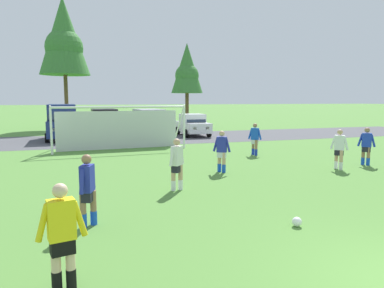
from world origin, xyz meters
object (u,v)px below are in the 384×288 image
at_px(referee, 62,238).
at_px(player_defender_far, 88,190).
at_px(parked_car_slot_center_left, 149,124).
at_px(player_trailing_back, 255,139).
at_px(soccer_ball, 297,222).
at_px(soccer_goal, 120,127).
at_px(parked_car_slot_left, 104,123).
at_px(parked_car_slot_center, 193,125).
at_px(parked_car_slot_far_left, 62,121).
at_px(player_midfield_center, 339,149).
at_px(player_winger_right, 366,146).
at_px(player_winger_left, 222,151).
at_px(player_striker_near, 177,164).

xyz_separation_m(referee, player_defender_far, (0.45, 2.75, 0.00)).
bearing_deg(parked_car_slot_center_left, player_trailing_back, -69.04).
distance_m(soccer_ball, referee, 5.11).
height_order(soccer_ball, soccer_goal, soccer_goal).
height_order(referee, player_defender_far, same).
distance_m(soccer_ball, parked_car_slot_left, 20.88).
xyz_separation_m(player_defender_far, parked_car_slot_center, (8.63, 18.84, 0.05)).
bearing_deg(parked_car_slot_left, parked_car_slot_center, -3.15).
bearing_deg(parked_car_slot_far_left, player_midfield_center, -53.72).
xyz_separation_m(player_winger_right, parked_car_slot_center, (-3.17, 14.63, 0.05)).
distance_m(player_winger_left, player_winger_right, 6.61).
xyz_separation_m(soccer_ball, parked_car_slot_far_left, (-5.58, 20.42, 1.23)).
distance_m(soccer_goal, parked_car_slot_left, 6.60).
xyz_separation_m(player_winger_left, parked_car_slot_center, (3.42, 14.13, 0.05)).
bearing_deg(player_striker_near, player_defender_far, -137.78).
distance_m(soccer_goal, parked_car_slot_center, 8.97).
bearing_deg(referee, soccer_ball, 14.56).
bearing_deg(parked_car_slot_far_left, player_striker_near, -76.65).
bearing_deg(player_midfield_center, soccer_goal, 131.47).
distance_m(player_defender_far, parked_car_slot_center_left, 18.37).
height_order(soccer_goal, player_striker_near, soccer_goal).
height_order(soccer_ball, player_trailing_back, player_trailing_back).
bearing_deg(soccer_ball, player_trailing_back, 67.27).
xyz_separation_m(player_defender_far, player_winger_right, (11.80, 4.20, 0.00)).
bearing_deg(parked_car_slot_far_left, parked_car_slot_center_left, -11.61).
relative_size(soccer_ball, player_winger_right, 0.13).
relative_size(parked_car_slot_far_left, parked_car_slot_left, 1.05).
bearing_deg(soccer_ball, parked_car_slot_center_left, 88.63).
bearing_deg(parked_car_slot_center, parked_car_slot_left, 176.85).
bearing_deg(player_trailing_back, parked_car_slot_center, 89.46).
height_order(player_striker_near, player_defender_far, same).
xyz_separation_m(soccer_goal, player_striker_near, (0.59, -10.11, -0.47)).
relative_size(soccer_ball, player_trailing_back, 0.13).
relative_size(player_defender_far, parked_car_slot_center, 0.39).
bearing_deg(player_trailing_back, player_winger_right, -51.11).
bearing_deg(parked_car_slot_center_left, parked_car_slot_center, 16.98).
height_order(player_midfield_center, player_winger_left, same).
height_order(player_midfield_center, player_winger_right, same).
bearing_deg(referee, parked_car_slot_far_left, 91.81).
height_order(soccer_ball, player_midfield_center, player_midfield_center).
xyz_separation_m(soccer_goal, parked_car_slot_far_left, (-3.31, 6.32, 0.05)).
bearing_deg(soccer_ball, referee, -165.44).
bearing_deg(player_defender_far, player_striker_near, 42.22).
height_order(soccer_goal, parked_car_slot_center_left, soccer_goal).
distance_m(player_midfield_center, player_winger_right, 1.85).
bearing_deg(parked_car_slot_center, player_trailing_back, -90.54).
distance_m(soccer_goal, player_defender_far, 12.82).
bearing_deg(player_winger_left, player_trailing_back, 46.87).
xyz_separation_m(player_defender_far, parked_car_slot_far_left, (-1.13, 18.95, 0.52)).
relative_size(player_striker_near, player_winger_right, 1.00).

